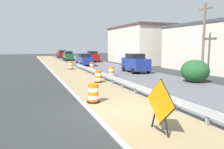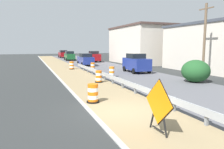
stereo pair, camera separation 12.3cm
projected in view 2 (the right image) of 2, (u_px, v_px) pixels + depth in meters
The scene contains 20 objects.
ground_plane at pixel (118, 111), 10.38m from camera, with size 160.00×160.00×0.00m, color #2B2D2D.
median_dirt_strip at pixel (132, 109), 10.65m from camera, with size 3.89×120.00×0.01m, color #8E7A56.
far_lane_asphalt at pixel (220, 99), 12.71m from camera, with size 7.69×120.00×0.00m, color #56565B.
curb_near_edge at pixel (92, 114), 9.92m from camera, with size 0.20×120.00×0.11m, color #ADADA8.
guardrail_median at pixel (161, 96), 11.25m from camera, with size 0.18×40.83×0.71m.
warning_sign_diamond at pixel (159, 104), 7.69m from camera, with size 0.08×1.71×2.00m.
traffic_barrel_nearest at pixel (93, 94), 11.93m from camera, with size 0.72×0.72×1.05m.
traffic_barrel_close at pixel (99, 77), 18.47m from camera, with size 0.65×0.65×1.03m.
traffic_barrel_mid at pixel (112, 72), 21.60m from camera, with size 0.65×0.65×1.06m.
traffic_barrel_far at pixel (93, 67), 27.21m from camera, with size 0.65×0.65×1.03m.
traffic_barrel_farther at pixel (72, 66), 28.87m from camera, with size 0.71×0.71×1.05m.
car_lead_near_lane at pixel (63, 54), 56.84m from camera, with size 2.20×4.82×1.99m.
car_trailing_near_lane at pixel (94, 56), 42.20m from camera, with size 2.10×4.18×2.13m.
car_lead_far_lane at pixel (86, 59), 34.28m from camera, with size 2.02×4.37×1.95m.
car_mid_far_lane at pixel (136, 63), 25.52m from camera, with size 2.25×4.23×2.23m.
car_trailing_far_lane at pixel (70, 56), 46.91m from camera, with size 2.13×4.86×1.99m.
roadside_shop_near at pixel (210, 47), 26.79m from camera, with size 6.34×11.96×5.92m.
roadside_shop_far at pixel (142, 45), 39.54m from camera, with size 8.22×13.93×6.67m.
utility_pole_near at pixel (204, 40), 20.90m from camera, with size 0.24×1.80×7.17m.
bush_roadside at pixel (196, 71), 18.58m from camera, with size 2.40×2.40×1.94m, color #1E4C23.
Camera 2 is at (-3.90, -9.27, 3.13)m, focal length 34.51 mm.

